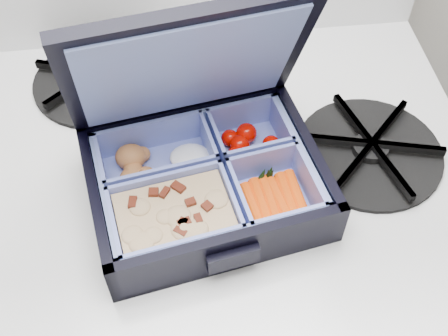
{
  "coord_description": "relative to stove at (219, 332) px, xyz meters",
  "views": [
    {
      "loc": [
        -0.41,
        1.28,
        1.44
      ],
      "look_at": [
        -0.37,
        1.65,
        0.97
      ],
      "focal_mm": 45.0,
      "sensor_mm": 36.0,
      "label": 1
    }
  ],
  "objects": [
    {
      "name": "burner_grate_rear",
      "position": [
        -0.14,
        0.17,
        0.48
      ],
      "size": [
        0.22,
        0.22,
        0.02
      ],
      "primitive_type": "cylinder",
      "rotation": [
        0.0,
        0.0,
        -0.32
      ],
      "color": "black",
      "rests_on": "stove"
    },
    {
      "name": "burner_grate",
      "position": [
        0.18,
        0.01,
        0.48
      ],
      "size": [
        0.21,
        0.21,
        0.02
      ],
      "primitive_type": "cylinder",
      "rotation": [
        0.0,
        0.0,
        -0.25
      ],
      "color": "black",
      "rests_on": "stove"
    },
    {
      "name": "stove",
      "position": [
        0.0,
        0.0,
        0.0
      ],
      "size": [
        0.62,
        0.62,
        0.93
      ],
      "primitive_type": null,
      "color": "silver",
      "rests_on": "floor"
    },
    {
      "name": "bento_box",
      "position": [
        -0.01,
        -0.03,
        0.5
      ],
      "size": [
        0.27,
        0.23,
        0.06
      ],
      "primitive_type": null,
      "rotation": [
        0.0,
        0.0,
        0.18
      ],
      "color": "black",
      "rests_on": "stove"
    },
    {
      "name": "fork",
      "position": [
        -0.01,
        0.09,
        0.47
      ],
      "size": [
        0.16,
        0.16,
        0.01
      ],
      "primitive_type": null,
      "rotation": [
        0.0,
        0.0,
        -0.76
      ],
      "color": "#ADAEB4",
      "rests_on": "stove"
    }
  ]
}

